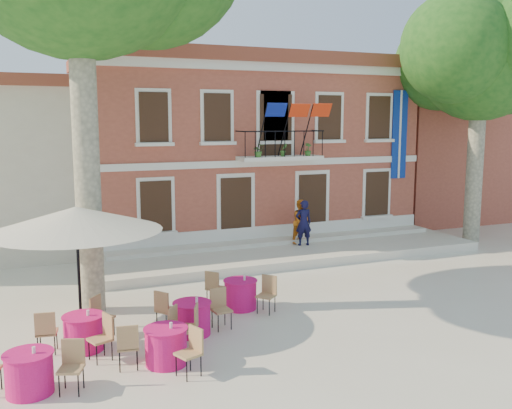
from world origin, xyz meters
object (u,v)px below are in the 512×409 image
at_px(patio_umbrella, 76,219).
at_px(cafe_table_2, 29,371).
at_px(cafe_table_4, 240,293).
at_px(cafe_table_0, 166,344).
at_px(plane_tree_east, 481,58).
at_px(pedestrian_orange, 302,222).
at_px(pedestrian_navy, 304,223).
at_px(cafe_table_1, 192,317).
at_px(cafe_table_3, 84,331).

bearing_deg(patio_umbrella, cafe_table_2, -111.44).
bearing_deg(cafe_table_4, cafe_table_0, -134.72).
bearing_deg(plane_tree_east, pedestrian_orange, 171.89).
distance_m(pedestrian_orange, cafe_table_0, 10.66).
bearing_deg(cafe_table_0, cafe_table_2, -173.95).
height_order(cafe_table_0, cafe_table_2, same).
height_order(pedestrian_navy, cafe_table_1, pedestrian_navy).
distance_m(pedestrian_navy, cafe_table_1, 8.74).
distance_m(patio_umbrella, pedestrian_navy, 9.83).
bearing_deg(cafe_table_4, patio_umbrella, 178.54).
relative_size(cafe_table_1, cafe_table_4, 1.08).
height_order(plane_tree_east, cafe_table_1, plane_tree_east).
distance_m(cafe_table_0, cafe_table_3, 2.03).
bearing_deg(cafe_table_4, cafe_table_2, -150.69).
relative_size(plane_tree_east, cafe_table_1, 5.31).
xyz_separation_m(patio_umbrella, pedestrian_navy, (8.41, 4.87, -1.49)).
relative_size(cafe_table_0, cafe_table_1, 0.99).
distance_m(pedestrian_orange, cafe_table_4, 6.95).
distance_m(plane_tree_east, cafe_table_0, 17.31).
height_order(pedestrian_navy, cafe_table_4, pedestrian_navy).
distance_m(plane_tree_east, cafe_table_1, 16.02).
height_order(cafe_table_1, cafe_table_2, same).
bearing_deg(cafe_table_4, cafe_table_3, -163.12).
xyz_separation_m(patio_umbrella, cafe_table_0, (1.39, -2.75, -2.21)).
bearing_deg(pedestrian_navy, cafe_table_0, 53.64).
height_order(cafe_table_1, cafe_table_3, same).
bearing_deg(cafe_table_1, patio_umbrella, 149.43).
xyz_separation_m(pedestrian_navy, cafe_table_4, (-4.40, -4.97, -0.73)).
relative_size(pedestrian_orange, cafe_table_1, 0.89).
bearing_deg(pedestrian_orange, cafe_table_0, -150.32).
bearing_deg(pedestrian_orange, patio_umbrella, -167.12).
bearing_deg(cafe_table_0, patio_umbrella, 116.88).
xyz_separation_m(pedestrian_orange, cafe_table_3, (-8.56, -6.52, -0.70)).
height_order(patio_umbrella, cafe_table_4, patio_umbrella).
relative_size(cafe_table_0, cafe_table_4, 1.07).
bearing_deg(plane_tree_east, cafe_table_2, -157.02).
height_order(pedestrian_orange, cafe_table_4, pedestrian_orange).
relative_size(pedestrian_navy, cafe_table_2, 0.87).
relative_size(patio_umbrella, cafe_table_0, 2.13).
distance_m(cafe_table_3, cafe_table_4, 4.27).
distance_m(patio_umbrella, cafe_table_3, 2.58).
bearing_deg(plane_tree_east, cafe_table_3, -160.83).
height_order(patio_umbrella, cafe_table_2, patio_umbrella).
relative_size(pedestrian_orange, cafe_table_0, 0.90).
height_order(plane_tree_east, pedestrian_orange, plane_tree_east).
bearing_deg(cafe_table_1, cafe_table_4, 37.29).
height_order(patio_umbrella, pedestrian_orange, patio_umbrella).
bearing_deg(cafe_table_3, cafe_table_4, 16.88).
bearing_deg(patio_umbrella, cafe_table_3, -92.81).
distance_m(pedestrian_navy, pedestrian_orange, 0.32).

